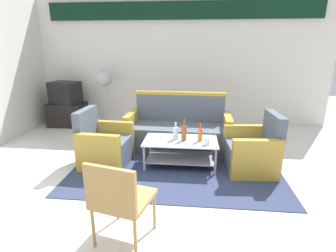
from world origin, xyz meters
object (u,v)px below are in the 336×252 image
object	(u,v)px
armchair_right	(252,152)
coffee_table	(180,149)
couch	(179,131)
wicker_chair	(119,197)
bottle_clear	(176,133)
tv_stand	(68,114)
television	(65,93)
bottle_brown	(184,133)
bottle_orange	(200,134)
pedestal_fan	(104,81)
armchair_left	(105,146)
cup	(207,142)

from	to	relation	value
armchair_right	coffee_table	distance (m)	1.05
couch	wicker_chair	bearing A→B (deg)	83.38
bottle_clear	tv_stand	bearing A→B (deg)	145.03
couch	wicker_chair	world-z (taller)	couch
couch	armchair_right	bearing A→B (deg)	147.50
television	bottle_brown	bearing A→B (deg)	159.17
coffee_table	bottle_orange	size ratio (longest dim) A/B	4.06
television	pedestal_fan	world-z (taller)	pedestal_fan
bottle_clear	bottle_brown	bearing A→B (deg)	-15.37
coffee_table	wicker_chair	xyz separation A→B (m)	(-0.45, -1.72, 0.22)
armchair_left	cup	world-z (taller)	armchair_left
armchair_left	cup	size ratio (longest dim) A/B	8.50
coffee_table	armchair_left	bearing A→B (deg)	-178.04
bottle_orange	tv_stand	world-z (taller)	bottle_orange
television	bottle_orange	bearing A→B (deg)	161.32
couch	bottle_brown	bearing A→B (deg)	101.68
coffee_table	tv_stand	bearing A→B (deg)	145.26
bottle_orange	bottle_clear	world-z (taller)	bottle_orange
bottle_clear	armchair_left	bearing A→B (deg)	-175.88
bottle_orange	pedestal_fan	bearing A→B (deg)	137.41
bottle_clear	cup	world-z (taller)	bottle_clear
bottle_brown	wicker_chair	size ratio (longest dim) A/B	0.38
bottle_brown	coffee_table	bearing A→B (deg)	-175.75
cup	tv_stand	distance (m)	3.67
armchair_left	tv_stand	bearing A→B (deg)	-137.80
bottle_clear	tv_stand	size ratio (longest dim) A/B	0.33
bottle_brown	cup	world-z (taller)	bottle_brown
armchair_left	armchair_right	distance (m)	2.22
pedestal_fan	armchair_left	bearing A→B (deg)	-72.27
couch	armchair_left	world-z (taller)	couch
bottle_orange	bottle_clear	xyz separation A→B (m)	(-0.37, 0.04, -0.00)
armchair_right	television	xyz separation A→B (m)	(-3.73, 1.90, 0.47)
couch	pedestal_fan	bearing A→B (deg)	-32.15
armchair_left	cup	distance (m)	1.56
tv_stand	bottle_clear	bearing A→B (deg)	-34.97
tv_stand	pedestal_fan	size ratio (longest dim) A/B	0.63
bottle_brown	cup	distance (m)	0.37
bottle_orange	bottle_clear	distance (m)	0.37
bottle_brown	tv_stand	xyz separation A→B (m)	(-2.73, 1.86, -0.27)
armchair_left	bottle_orange	world-z (taller)	armchair_left
tv_stand	couch	bearing A→B (deg)	-23.23
bottle_clear	bottle_brown	world-z (taller)	bottle_brown
couch	pedestal_fan	world-z (taller)	pedestal_fan
bottle_brown	armchair_left	bearing A→B (deg)	-177.95
cup	wicker_chair	distance (m)	1.77
bottle_orange	pedestal_fan	size ratio (longest dim) A/B	0.21
coffee_table	cup	xyz separation A→B (m)	(0.38, -0.15, 0.19)
armchair_left	pedestal_fan	bearing A→B (deg)	-158.65
couch	tv_stand	distance (m)	2.84
pedestal_fan	wicker_chair	xyz separation A→B (m)	(1.33, -3.63, -0.52)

